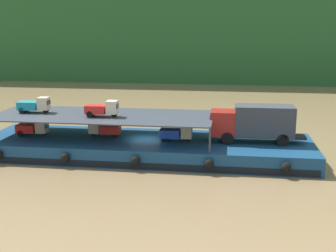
{
  "coord_description": "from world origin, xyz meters",
  "views": [
    {
      "loc": [
        7.06,
        -35.48,
        10.73
      ],
      "look_at": [
        1.93,
        0.0,
        2.7
      ],
      "focal_mm": 46.31,
      "sensor_mm": 36.0,
      "label": 1
    }
  ],
  "objects": [
    {
      "name": "cargo_rack",
      "position": [
        -3.8,
        0.0,
        3.44
      ],
      "size": [
        19.06,
        7.22,
        2.0
      ],
      "color": "#383D47",
      "rests_on": "cargo_barge"
    },
    {
      "name": "cargo_barge",
      "position": [
        0.0,
        -0.04,
        0.75
      ],
      "size": [
        28.26,
        8.62,
        1.5
      ],
      "color": "navy",
      "rests_on": "ground"
    },
    {
      "name": "mini_truck_lower_aft",
      "position": [
        -3.84,
        0.5,
        2.19
      ],
      "size": [
        2.76,
        1.24,
        1.38
      ],
      "color": "red",
      "rests_on": "cargo_barge"
    },
    {
      "name": "mini_truck_upper_stern",
      "position": [
        -10.03,
        0.17,
        4.19
      ],
      "size": [
        2.79,
        1.29,
        1.38
      ],
      "color": "teal",
      "rests_on": "cargo_rack"
    },
    {
      "name": "ground_plane",
      "position": [
        0.0,
        0.0,
        0.0
      ],
      "size": [
        400.0,
        400.0,
        0.0
      ],
      "primitive_type": "plane",
      "color": "olive"
    },
    {
      "name": "mini_truck_lower_stern",
      "position": [
        -10.15,
        -0.17,
        2.19
      ],
      "size": [
        2.76,
        1.24,
        1.38
      ],
      "color": "red",
      "rests_on": "cargo_barge"
    },
    {
      "name": "covered_lorry",
      "position": [
        9.14,
        0.29,
        3.19
      ],
      "size": [
        7.89,
        2.4,
        3.1
      ],
      "color": "maroon",
      "rests_on": "cargo_barge"
    },
    {
      "name": "mini_truck_upper_mid",
      "position": [
        -3.55,
        -0.76,
        4.19
      ],
      "size": [
        2.77,
        1.25,
        1.38
      ],
      "color": "red",
      "rests_on": "cargo_rack"
    },
    {
      "name": "mini_truck_lower_mid",
      "position": [
        2.71,
        -0.27,
        2.19
      ],
      "size": [
        2.74,
        1.2,
        1.38
      ],
      "color": "#1E47B7",
      "rests_on": "cargo_barge"
    }
  ]
}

